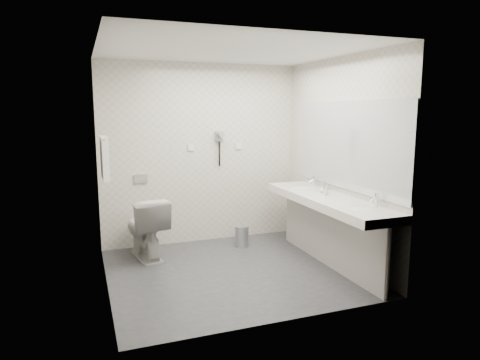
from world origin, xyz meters
name	(u,v)px	position (x,y,z in m)	size (l,w,h in m)	color
floor	(232,271)	(0.00, 0.00, 0.00)	(2.80, 2.80, 0.00)	#2C2D32
ceiling	(232,50)	(0.00, 0.00, 2.50)	(2.80, 2.80, 0.00)	silver
wall_back	(201,154)	(0.00, 1.30, 1.25)	(2.80, 2.80, 0.00)	beige
wall_front	(283,184)	(0.00, -1.30, 1.25)	(2.80, 2.80, 0.00)	beige
wall_left	(102,171)	(-1.40, 0.00, 1.25)	(2.60, 2.60, 0.00)	beige
wall_right	(339,160)	(1.40, 0.00, 1.25)	(2.60, 2.60, 0.00)	beige
vanity_counter	(327,201)	(1.12, -0.20, 0.80)	(0.55, 2.20, 0.10)	silver
vanity_panel	(328,235)	(1.15, -0.20, 0.38)	(0.03, 2.15, 0.75)	gray
vanity_post_near	(387,263)	(1.18, -1.24, 0.38)	(0.06, 0.06, 0.75)	silver
vanity_post_far	(291,215)	(1.18, 0.84, 0.38)	(0.06, 0.06, 0.75)	silver
mirror	(348,145)	(1.39, -0.20, 1.45)	(0.02, 2.20, 1.05)	#B2BCC6
basin_near	(360,209)	(1.12, -0.85, 0.83)	(0.40, 0.31, 0.05)	silver
basin_far	(301,188)	(1.12, 0.45, 0.83)	(0.40, 0.31, 0.05)	silver
faucet_near	(376,200)	(1.32, -0.85, 0.92)	(0.04, 0.04, 0.15)	silver
faucet_far	(314,181)	(1.32, 0.45, 0.92)	(0.04, 0.04, 0.15)	silver
soap_bottle_a	(326,191)	(1.15, -0.13, 0.90)	(0.04, 0.04, 0.10)	white
soap_bottle_b	(322,189)	(1.19, 0.03, 0.89)	(0.07, 0.07, 0.08)	white
glass_left	(325,188)	(1.25, 0.05, 0.90)	(0.06, 0.06, 0.11)	silver
glass_right	(324,186)	(1.32, 0.19, 0.90)	(0.06, 0.06, 0.11)	silver
toilet	(145,228)	(-0.87, 0.83, 0.39)	(0.44, 0.78, 0.79)	silver
flush_plate	(141,179)	(-0.85, 1.29, 0.95)	(0.18, 0.02, 0.12)	#B2B5BA
pedal_bin	(242,236)	(0.43, 0.85, 0.13)	(0.19, 0.19, 0.27)	#B2B5BA
bin_lid	(242,226)	(0.43, 0.85, 0.28)	(0.19, 0.19, 0.01)	#B2B5BA
towel_rail	(103,138)	(-1.35, 0.55, 1.55)	(0.02, 0.02, 0.62)	silver
towel_near	(105,159)	(-1.34, 0.41, 1.33)	(0.07, 0.24, 0.48)	white
towel_far	(104,156)	(-1.34, 0.69, 1.33)	(0.07, 0.24, 0.48)	white
dryer_cradle	(219,136)	(0.25, 1.27, 1.50)	(0.10, 0.04, 0.14)	gray
dryer_barrel	(220,134)	(0.25, 1.20, 1.53)	(0.08, 0.08, 0.14)	gray
dryer_cord	(219,154)	(0.25, 1.26, 1.25)	(0.02, 0.02, 0.35)	black
switch_plate_a	(191,147)	(-0.15, 1.29, 1.35)	(0.09, 0.02, 0.09)	silver
switch_plate_b	(239,146)	(0.55, 1.29, 1.35)	(0.09, 0.02, 0.09)	silver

